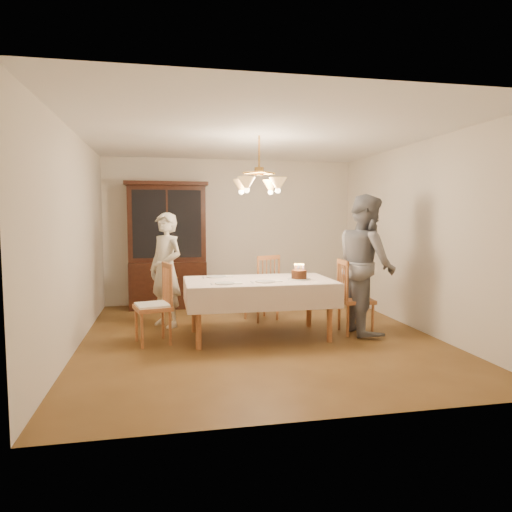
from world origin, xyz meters
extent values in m
plane|color=brown|center=(0.00, 0.00, 0.00)|extent=(5.00, 5.00, 0.00)
plane|color=white|center=(0.00, 0.00, 2.60)|extent=(5.00, 5.00, 0.00)
plane|color=beige|center=(0.00, 2.50, 1.30)|extent=(4.50, 0.00, 4.50)
plane|color=beige|center=(0.00, -2.50, 1.30)|extent=(4.50, 0.00, 4.50)
plane|color=beige|center=(-2.25, 0.00, 1.30)|extent=(0.00, 5.00, 5.00)
plane|color=beige|center=(2.25, 0.00, 1.30)|extent=(0.00, 5.00, 5.00)
cube|color=#98552C|center=(0.00, 0.00, 0.73)|extent=(1.80, 1.00, 0.04)
cube|color=white|center=(0.00, 0.00, 0.75)|extent=(1.90, 1.10, 0.01)
cylinder|color=#98552C|center=(-0.82, -0.42, 0.35)|extent=(0.07, 0.07, 0.71)
cylinder|color=#98552C|center=(0.82, -0.42, 0.35)|extent=(0.07, 0.07, 0.71)
cylinder|color=#98552C|center=(-0.82, 0.42, 0.35)|extent=(0.07, 0.07, 0.71)
cylinder|color=#98552C|center=(0.82, 0.42, 0.35)|extent=(0.07, 0.07, 0.71)
cube|color=black|center=(-1.15, 2.23, 0.40)|extent=(1.30, 0.50, 0.80)
cube|color=black|center=(-1.15, 2.28, 1.45)|extent=(1.30, 0.40, 1.30)
cube|color=black|center=(-1.15, 2.08, 1.45)|extent=(1.14, 0.01, 1.14)
cube|color=black|center=(-1.15, 2.23, 2.13)|extent=(1.38, 0.54, 0.06)
cube|color=#98552C|center=(0.24, 0.98, 0.45)|extent=(0.57, 0.56, 0.05)
cube|color=#98552C|center=(0.31, 0.80, 0.97)|extent=(0.38, 0.19, 0.06)
cylinder|color=#98552C|center=(0.34, 1.20, 0.21)|extent=(0.04, 0.04, 0.43)
cylinder|color=#98552C|center=(0.01, 1.06, 0.21)|extent=(0.04, 0.04, 0.43)
cylinder|color=#98552C|center=(0.47, 0.89, 0.21)|extent=(0.04, 0.04, 0.43)
cylinder|color=#98552C|center=(0.14, 0.75, 0.21)|extent=(0.04, 0.04, 0.43)
cube|color=#98552C|center=(-1.36, -0.04, 0.45)|extent=(0.51, 0.53, 0.05)
cube|color=#98552C|center=(-1.17, 0.01, 0.97)|extent=(0.13, 0.40, 0.06)
cylinder|color=#98552C|center=(-1.57, 0.09, 0.21)|extent=(0.04, 0.04, 0.43)
cylinder|color=#98552C|center=(-1.48, -0.26, 0.21)|extent=(0.04, 0.04, 0.43)
cylinder|color=#98552C|center=(-1.24, 0.18, 0.21)|extent=(0.04, 0.04, 0.43)
cylinder|color=#98552C|center=(-1.15, -0.17, 0.21)|extent=(0.04, 0.04, 0.43)
cube|color=white|center=(-1.36, -0.04, 0.48)|extent=(0.47, 0.48, 0.03)
cube|color=#98552C|center=(1.32, -0.07, 0.45)|extent=(0.45, 0.46, 0.05)
cube|color=#98552C|center=(1.13, -0.05, 0.97)|extent=(0.06, 0.40, 0.06)
cylinder|color=#98552C|center=(1.48, -0.26, 0.21)|extent=(0.04, 0.04, 0.43)
cylinder|color=#98552C|center=(1.50, 0.10, 0.21)|extent=(0.04, 0.04, 0.43)
cylinder|color=#98552C|center=(1.14, -0.23, 0.21)|extent=(0.04, 0.04, 0.43)
cylinder|color=#98552C|center=(1.16, 0.12, 0.21)|extent=(0.04, 0.04, 0.43)
imported|color=beige|center=(-1.18, 0.84, 0.82)|extent=(0.68, 0.71, 1.63)
imported|color=slate|center=(1.47, -0.04, 0.94)|extent=(0.75, 0.94, 1.87)
cylinder|color=white|center=(0.51, -0.09, 0.77)|extent=(0.30, 0.30, 0.01)
cylinder|color=#34190B|center=(0.51, -0.09, 0.83)|extent=(0.20, 0.20, 0.11)
cylinder|color=#598CD8|center=(0.57, -0.09, 0.92)|extent=(0.01, 0.01, 0.07)
sphere|color=#FFB23F|center=(0.57, -0.09, 0.96)|extent=(0.01, 0.01, 0.01)
cylinder|color=pink|center=(0.57, -0.07, 0.92)|extent=(0.01, 0.01, 0.07)
sphere|color=#FFB23F|center=(0.57, -0.07, 0.96)|extent=(0.01, 0.01, 0.01)
cylinder|color=#EACC66|center=(0.55, -0.05, 0.92)|extent=(0.01, 0.01, 0.07)
sphere|color=#FFB23F|center=(0.55, -0.05, 0.96)|extent=(0.01, 0.01, 0.01)
cylinder|color=#598CD8|center=(0.53, -0.03, 0.92)|extent=(0.01, 0.01, 0.07)
sphere|color=#FFB23F|center=(0.53, -0.03, 0.96)|extent=(0.01, 0.01, 0.01)
cylinder|color=pink|center=(0.50, -0.03, 0.92)|extent=(0.01, 0.01, 0.07)
sphere|color=#FFB23F|center=(0.50, -0.03, 0.96)|extent=(0.01, 0.01, 0.01)
cylinder|color=#EACC66|center=(0.48, -0.05, 0.92)|extent=(0.01, 0.01, 0.07)
sphere|color=#FFB23F|center=(0.48, -0.05, 0.96)|extent=(0.01, 0.01, 0.01)
cylinder|color=#598CD8|center=(0.46, -0.07, 0.92)|extent=(0.01, 0.01, 0.07)
sphere|color=#FFB23F|center=(0.46, -0.07, 0.96)|extent=(0.01, 0.01, 0.01)
cylinder|color=pink|center=(0.45, -0.09, 0.92)|extent=(0.01, 0.01, 0.07)
sphere|color=#FFB23F|center=(0.45, -0.09, 0.96)|extent=(0.01, 0.01, 0.01)
cylinder|color=#EACC66|center=(0.46, -0.12, 0.92)|extent=(0.01, 0.01, 0.07)
sphere|color=#FFB23F|center=(0.46, -0.12, 0.96)|extent=(0.01, 0.01, 0.01)
cylinder|color=#598CD8|center=(0.48, -0.14, 0.92)|extent=(0.01, 0.01, 0.07)
sphere|color=#FFB23F|center=(0.48, -0.14, 0.96)|extent=(0.01, 0.01, 0.01)
cylinder|color=pink|center=(0.50, -0.15, 0.92)|extent=(0.01, 0.01, 0.07)
sphere|color=#FFB23F|center=(0.50, -0.15, 0.96)|extent=(0.01, 0.01, 0.01)
cylinder|color=#EACC66|center=(0.53, -0.15, 0.92)|extent=(0.01, 0.01, 0.07)
sphere|color=#FFB23F|center=(0.53, -0.15, 0.96)|extent=(0.01, 0.01, 0.01)
cylinder|color=#598CD8|center=(0.55, -0.14, 0.92)|extent=(0.01, 0.01, 0.07)
sphere|color=#FFB23F|center=(0.55, -0.14, 0.96)|extent=(0.01, 0.01, 0.01)
cylinder|color=pink|center=(0.57, -0.12, 0.92)|extent=(0.01, 0.01, 0.07)
sphere|color=#FFB23F|center=(0.57, -0.12, 0.96)|extent=(0.01, 0.01, 0.01)
cylinder|color=white|center=(-0.49, -0.29, 0.77)|extent=(0.23, 0.23, 0.02)
cube|color=silver|center=(-0.65, -0.29, 0.76)|extent=(0.01, 0.16, 0.01)
cube|color=white|center=(-0.33, -0.29, 0.76)|extent=(0.10, 0.10, 0.01)
cylinder|color=white|center=(0.03, -0.23, 0.77)|extent=(0.24, 0.24, 0.02)
cube|color=silver|center=(-0.13, -0.23, 0.76)|extent=(0.02, 0.16, 0.01)
cube|color=white|center=(0.20, -0.23, 0.76)|extent=(0.10, 0.10, 0.01)
cylinder|color=white|center=(-0.52, 0.34, 0.77)|extent=(0.26, 0.26, 0.02)
cube|color=silver|center=(-0.70, 0.34, 0.76)|extent=(0.01, 0.16, 0.01)
cube|color=white|center=(-0.34, 0.34, 0.76)|extent=(0.10, 0.10, 0.01)
cylinder|color=#BF8C3F|center=(0.00, 0.00, 2.40)|extent=(0.02, 0.02, 0.40)
cylinder|color=#BF8C3F|center=(0.00, 0.00, 2.15)|extent=(0.12, 0.12, 0.10)
cone|color=#D8994C|center=(0.20, 0.20, 1.97)|extent=(0.22, 0.22, 0.18)
sphere|color=#FFD899|center=(0.20, 0.20, 1.90)|extent=(0.07, 0.07, 0.07)
cone|color=#D8994C|center=(-0.20, 0.20, 1.97)|extent=(0.22, 0.22, 0.18)
sphere|color=#FFD899|center=(-0.20, 0.20, 1.90)|extent=(0.07, 0.07, 0.07)
cone|color=#D8994C|center=(-0.20, -0.20, 1.97)|extent=(0.22, 0.22, 0.18)
sphere|color=#FFD899|center=(-0.20, -0.20, 1.90)|extent=(0.07, 0.07, 0.07)
cone|color=#D8994C|center=(0.20, -0.20, 1.97)|extent=(0.22, 0.22, 0.18)
sphere|color=#FFD899|center=(0.20, -0.20, 1.90)|extent=(0.07, 0.07, 0.07)
camera|label=1|loc=(-1.19, -5.75, 1.58)|focal=32.00mm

